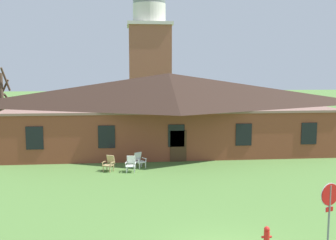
{
  "coord_description": "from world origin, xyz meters",
  "views": [
    {
      "loc": [
        -3.19,
        -12.48,
        6.25
      ],
      "look_at": [
        -1.1,
        8.69,
        3.54
      ],
      "focal_mm": 43.9,
      "sensor_mm": 36.0,
      "label": 1
    }
  ],
  "objects_px": {
    "fire_hydrant": "(267,238)",
    "lawn_chair_by_porch": "(109,163)",
    "lawn_chair_near_door": "(131,164)",
    "stop_sign": "(330,203)",
    "lawn_chair_left_end": "(139,160)"
  },
  "relations": [
    {
      "from": "fire_hydrant",
      "to": "lawn_chair_by_porch",
      "type": "bearing_deg",
      "value": 117.4
    },
    {
      "from": "fire_hydrant",
      "to": "lawn_chair_near_door",
      "type": "bearing_deg",
      "value": 112.5
    },
    {
      "from": "lawn_chair_by_porch",
      "to": "lawn_chair_near_door",
      "type": "bearing_deg",
      "value": -12.77
    },
    {
      "from": "stop_sign",
      "to": "lawn_chair_by_porch",
      "type": "distance_m",
      "value": 14.23
    },
    {
      "from": "stop_sign",
      "to": "lawn_chair_near_door",
      "type": "bearing_deg",
      "value": 120.32
    },
    {
      "from": "lawn_chair_left_end",
      "to": "lawn_chair_near_door",
      "type": "bearing_deg",
      "value": -117.65
    },
    {
      "from": "lawn_chair_by_porch",
      "to": "lawn_chair_near_door",
      "type": "xyz_separation_m",
      "value": [
        1.31,
        -0.3,
        0.0
      ]
    },
    {
      "from": "lawn_chair_near_door",
      "to": "lawn_chair_by_porch",
      "type": "bearing_deg",
      "value": 167.23
    },
    {
      "from": "fire_hydrant",
      "to": "lawn_chair_left_end",
      "type": "bearing_deg",
      "value": 108.57
    },
    {
      "from": "stop_sign",
      "to": "lawn_chair_by_porch",
      "type": "height_order",
      "value": "stop_sign"
    },
    {
      "from": "lawn_chair_near_door",
      "to": "fire_hydrant",
      "type": "relative_size",
      "value": 1.21
    },
    {
      "from": "lawn_chair_by_porch",
      "to": "fire_hydrant",
      "type": "distance_m",
      "value": 12.86
    },
    {
      "from": "stop_sign",
      "to": "lawn_chair_near_door",
      "type": "distance_m",
      "value": 13.28
    },
    {
      "from": "stop_sign",
      "to": "lawn_chair_by_porch",
      "type": "bearing_deg",
      "value": 124.29
    },
    {
      "from": "stop_sign",
      "to": "lawn_chair_by_porch",
      "type": "relative_size",
      "value": 2.47
    }
  ]
}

